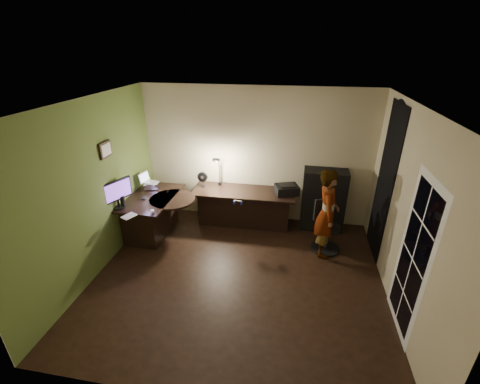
% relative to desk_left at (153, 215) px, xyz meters
% --- Properties ---
extents(floor, '(4.50, 4.00, 0.01)m').
position_rel_desk_left_xyz_m(floor, '(1.83, -1.00, -0.40)').
color(floor, black).
rests_on(floor, ground).
extents(ceiling, '(4.50, 4.00, 0.01)m').
position_rel_desk_left_xyz_m(ceiling, '(1.83, -1.00, 2.31)').
color(ceiling, silver).
rests_on(ceiling, floor).
extents(wall_back, '(4.50, 0.01, 2.70)m').
position_rel_desk_left_xyz_m(wall_back, '(1.83, 1.00, 0.96)').
color(wall_back, '#BBAE8A').
rests_on(wall_back, floor).
extents(wall_front, '(4.50, 0.01, 2.70)m').
position_rel_desk_left_xyz_m(wall_front, '(1.83, -3.01, 0.96)').
color(wall_front, '#BBAE8A').
rests_on(wall_front, floor).
extents(wall_left, '(0.01, 4.00, 2.70)m').
position_rel_desk_left_xyz_m(wall_left, '(-0.42, -1.00, 0.96)').
color(wall_left, '#BBAE8A').
rests_on(wall_left, floor).
extents(wall_right, '(0.01, 4.00, 2.70)m').
position_rel_desk_left_xyz_m(wall_right, '(4.08, -1.00, 0.96)').
color(wall_right, '#BBAE8A').
rests_on(wall_right, floor).
extents(green_wall_overlay, '(0.00, 4.00, 2.70)m').
position_rel_desk_left_xyz_m(green_wall_overlay, '(-0.41, -1.00, 0.96)').
color(green_wall_overlay, '#4B6027').
rests_on(green_wall_overlay, floor).
extents(arched_doorway, '(0.01, 0.90, 2.60)m').
position_rel_desk_left_xyz_m(arched_doorway, '(4.07, 0.15, 0.91)').
color(arched_doorway, black).
rests_on(arched_doorway, floor).
extents(french_door, '(0.02, 0.92, 2.10)m').
position_rel_desk_left_xyz_m(french_door, '(4.07, -1.55, 0.66)').
color(french_door, white).
rests_on(french_door, floor).
extents(framed_picture, '(0.04, 0.30, 0.25)m').
position_rel_desk_left_xyz_m(framed_picture, '(-0.39, -0.55, 1.46)').
color(framed_picture, black).
rests_on(framed_picture, wall_left).
extents(desk_left, '(0.87, 1.38, 0.79)m').
position_rel_desk_left_xyz_m(desk_left, '(0.00, 0.00, 0.00)').
color(desk_left, black).
rests_on(desk_left, floor).
extents(desk_right, '(2.01, 0.71, 0.75)m').
position_rel_desk_left_xyz_m(desk_right, '(1.65, 0.63, -0.02)').
color(desk_right, black).
rests_on(desk_right, floor).
extents(cabinet, '(0.83, 0.43, 1.23)m').
position_rel_desk_left_xyz_m(cabinet, '(3.20, 0.78, 0.22)').
color(cabinet, black).
rests_on(cabinet, floor).
extents(laptop_stand, '(0.31, 0.28, 0.11)m').
position_rel_desk_left_xyz_m(laptop_stand, '(-0.13, 0.34, 0.47)').
color(laptop_stand, silver).
rests_on(laptop_stand, desk_left).
extents(laptop, '(0.34, 0.33, 0.19)m').
position_rel_desk_left_xyz_m(laptop, '(-0.13, 0.34, 0.62)').
color(laptop, silver).
rests_on(laptop, laptop_stand).
extents(monitor, '(0.33, 0.55, 0.37)m').
position_rel_desk_left_xyz_m(monitor, '(-0.35, -0.52, 0.59)').
color(monitor, black).
rests_on(monitor, desk_left).
extents(mouse, '(0.10, 0.12, 0.04)m').
position_rel_desk_left_xyz_m(mouse, '(0.28, -0.57, 0.43)').
color(mouse, silver).
rests_on(mouse, desk_left).
extents(phone, '(0.10, 0.14, 0.01)m').
position_rel_desk_left_xyz_m(phone, '(-0.09, -0.11, 0.42)').
color(phone, black).
rests_on(phone, desk_left).
extents(pen, '(0.04, 0.12, 0.01)m').
position_rel_desk_left_xyz_m(pen, '(0.24, 0.24, 0.42)').
color(pen, black).
rests_on(pen, desk_left).
extents(speaker, '(0.08, 0.08, 0.20)m').
position_rel_desk_left_xyz_m(speaker, '(-0.29, -0.47, 0.51)').
color(speaker, black).
rests_on(speaker, desk_left).
extents(notepad, '(0.24, 0.27, 0.01)m').
position_rel_desk_left_xyz_m(notepad, '(-0.02, -0.79, 0.42)').
color(notepad, silver).
rests_on(notepad, desk_left).
extents(desk_fan, '(0.21, 0.13, 0.32)m').
position_rel_desk_left_xyz_m(desk_fan, '(0.81, 0.70, 0.52)').
color(desk_fan, black).
rests_on(desk_fan, desk_right).
extents(headphones, '(0.18, 0.10, 0.08)m').
position_rel_desk_left_xyz_m(headphones, '(1.64, 0.05, 0.40)').
color(headphones, navy).
rests_on(headphones, desk_right).
extents(printer, '(0.51, 0.45, 0.19)m').
position_rel_desk_left_xyz_m(printer, '(2.48, 0.65, 0.45)').
color(printer, black).
rests_on(printer, desk_right).
extents(desk_lamp, '(0.28, 0.35, 0.69)m').
position_rel_desk_left_xyz_m(desk_lamp, '(1.12, 0.83, 0.70)').
color(desk_lamp, black).
rests_on(desk_lamp, desk_right).
extents(office_chair, '(0.67, 0.67, 0.91)m').
position_rel_desk_left_xyz_m(office_chair, '(3.25, 0.03, 0.06)').
color(office_chair, black).
rests_on(office_chair, floor).
extents(person, '(0.38, 0.56, 1.58)m').
position_rel_desk_left_xyz_m(person, '(3.19, -0.09, 0.40)').
color(person, '#D8A88C').
rests_on(person, floor).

